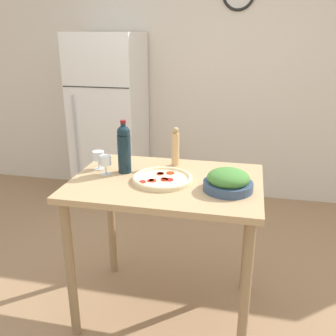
{
  "coord_description": "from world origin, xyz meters",
  "views": [
    {
      "loc": [
        0.46,
        -2.03,
        1.78
      ],
      "look_at": [
        0.0,
        0.04,
        1.01
      ],
      "focal_mm": 40.0,
      "sensor_mm": 36.0,
      "label": 1
    }
  ],
  "objects": [
    {
      "name": "wine_bottle",
      "position": [
        -0.28,
        0.07,
        1.11
      ],
      "size": [
        0.08,
        0.08,
        0.33
      ],
      "color": "#142833",
      "rests_on": "prep_counter"
    },
    {
      "name": "homemade_pizza",
      "position": [
        -0.02,
        -0.03,
        0.96
      ],
      "size": [
        0.36,
        0.36,
        0.03
      ],
      "color": "beige",
      "rests_on": "prep_counter"
    },
    {
      "name": "wall_back",
      "position": [
        0.0,
        2.07,
        1.3
      ],
      "size": [
        6.4,
        0.08,
        2.6
      ],
      "color": "silver",
      "rests_on": "ground_plane"
    },
    {
      "name": "prep_counter",
      "position": [
        0.0,
        0.0,
        0.81
      ],
      "size": [
        1.13,
        0.8,
        0.95
      ],
      "color": "tan",
      "rests_on": "ground_plane"
    },
    {
      "name": "ground_plane",
      "position": [
        0.0,
        0.0,
        0.0
      ],
      "size": [
        14.0,
        14.0,
        0.0
      ],
      "primitive_type": "plane",
      "color": "#9E7A56"
    },
    {
      "name": "salad_bowl",
      "position": [
        0.37,
        -0.08,
        1.0
      ],
      "size": [
        0.28,
        0.28,
        0.12
      ],
      "color": "#384C6B",
      "rests_on": "prep_counter"
    },
    {
      "name": "refrigerator",
      "position": [
        -1.01,
        1.7,
        0.89
      ],
      "size": [
        0.69,
        0.69,
        1.79
      ],
      "color": "white",
      "rests_on": "ground_plane"
    },
    {
      "name": "wine_glass_far",
      "position": [
        -0.47,
        0.09,
        1.03
      ],
      "size": [
        0.07,
        0.07,
        0.12
      ],
      "color": "silver",
      "rests_on": "prep_counter"
    },
    {
      "name": "wine_glass_near",
      "position": [
        -0.39,
        0.01,
        1.03
      ],
      "size": [
        0.07,
        0.07,
        0.12
      ],
      "color": "silver",
      "rests_on": "prep_counter"
    },
    {
      "name": "pepper_mill",
      "position": [
        0.0,
        0.26,
        1.08
      ],
      "size": [
        0.05,
        0.05,
        0.26
      ],
      "color": "tan",
      "rests_on": "prep_counter"
    }
  ]
}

